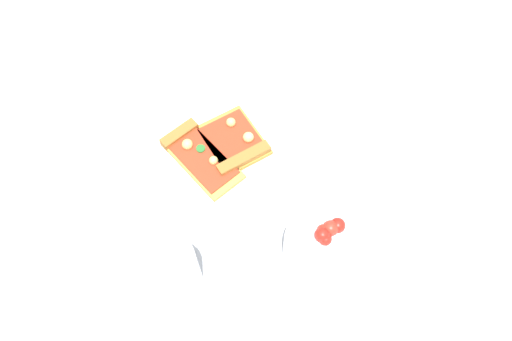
{
  "coord_description": "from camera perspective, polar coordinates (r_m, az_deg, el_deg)",
  "views": [
    {
      "loc": [
        0.46,
        0.09,
        0.76
      ],
      "look_at": [
        0.06,
        0.02,
        0.03
      ],
      "focal_mm": 34.71,
      "sensor_mm": 36.0,
      "label": 1
    }
  ],
  "objects": [
    {
      "name": "plate",
      "position": [
        0.88,
        -4.12,
        2.33
      ],
      "size": [
        0.26,
        0.26,
        0.01
      ],
      "primitive_type": "cylinder",
      "color": "silver",
      "rests_on": "ground_plane"
    },
    {
      "name": "pizza_slice_near",
      "position": [
        0.87,
        -2.32,
        3.05
      ],
      "size": [
        0.15,
        0.15,
        0.03
      ],
      "color": "gold",
      "rests_on": "plate"
    },
    {
      "name": "pizza_slice_far",
      "position": [
        0.87,
        -6.71,
        1.87
      ],
      "size": [
        0.15,
        0.16,
        0.03
      ],
      "color": "gold",
      "rests_on": "plate"
    },
    {
      "name": "salad_bowl",
      "position": [
        0.78,
        7.96,
        -8.65
      ],
      "size": [
        0.13,
        0.13,
        0.08
      ],
      "color": "white",
      "rests_on": "ground_plane"
    },
    {
      "name": "paper_napkin",
      "position": [
        1.01,
        4.24,
        12.59
      ],
      "size": [
        0.16,
        0.13,
        0.0
      ],
      "primitive_type": "cube",
      "rotation": [
        0.0,
        0.0,
        -0.18
      ],
      "color": "silver",
      "rests_on": "ground_plane"
    },
    {
      "name": "ground_plane",
      "position": [
        0.89,
        -0.87,
        2.81
      ],
      "size": [
        2.4,
        2.4,
        0.0
      ],
      "primitive_type": "plane",
      "color": "silver",
      "rests_on": "ground"
    },
    {
      "name": "soda_glass",
      "position": [
        0.75,
        -9.12,
        -11.53
      ],
      "size": [
        0.07,
        0.07,
        0.12
      ],
      "color": "silver",
      "rests_on": "ground_plane"
    }
  ]
}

